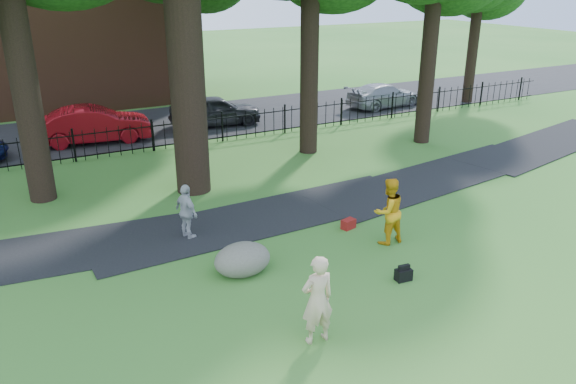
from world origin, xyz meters
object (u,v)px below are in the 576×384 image
boulder (242,257)px  red_sedan (94,125)px  woman (317,300)px  man (388,211)px

boulder → red_sedan: 13.24m
woman → man: (3.84, 2.84, -0.02)m
man → boulder: bearing=-5.6°
woman → boulder: bearing=-85.1°
man → red_sedan: bearing=-70.5°
man → boulder: man is taller
man → red_sedan: (-5.10, 13.49, -0.14)m
woman → red_sedan: 16.39m
woman → man: bearing=-142.3°
woman → red_sedan: bearing=-84.4°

